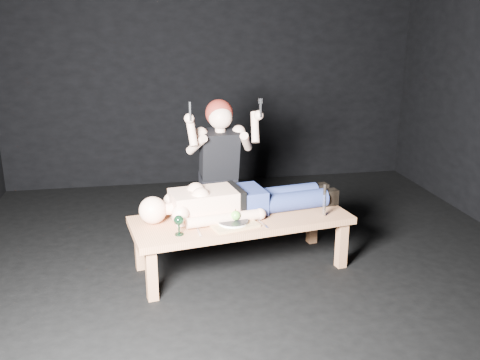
% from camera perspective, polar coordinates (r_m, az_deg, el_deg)
% --- Properties ---
extents(ground, '(5.00, 5.00, 0.00)m').
position_cam_1_polar(ground, '(4.41, 1.21, -9.63)').
color(ground, black).
rests_on(ground, ground).
extents(back_wall, '(5.00, 0.00, 5.00)m').
position_cam_1_polar(back_wall, '(6.41, -3.22, 12.87)').
color(back_wall, black).
rests_on(back_wall, ground).
extents(table, '(1.84, 0.94, 0.45)m').
position_cam_1_polar(table, '(4.33, 0.12, -6.85)').
color(table, '#B97A50').
rests_on(table, ground).
extents(lying_man, '(1.91, 0.86, 0.28)m').
position_cam_1_polar(lying_man, '(4.30, 0.37, -1.81)').
color(lying_man, beige).
rests_on(lying_man, table).
extents(kneeling_woman, '(0.78, 0.86, 1.36)m').
position_cam_1_polar(kneeling_woman, '(4.78, -2.46, 1.34)').
color(kneeling_woman, black).
rests_on(kneeling_woman, ground).
extents(serving_tray, '(0.41, 0.34, 0.02)m').
position_cam_1_polar(serving_tray, '(4.07, -0.76, -4.84)').
color(serving_tray, tan).
rests_on(serving_tray, table).
extents(plate, '(0.29, 0.29, 0.02)m').
position_cam_1_polar(plate, '(4.07, -0.76, -4.58)').
color(plate, white).
rests_on(plate, serving_tray).
extents(apple, '(0.08, 0.08, 0.08)m').
position_cam_1_polar(apple, '(4.06, -0.48, -3.89)').
color(apple, '#5FA431').
rests_on(apple, plate).
extents(goblet, '(0.09, 0.09, 0.15)m').
position_cam_1_polar(goblet, '(3.90, -6.68, -4.92)').
color(goblet, black).
rests_on(goblet, table).
extents(fork_flat, '(0.03, 0.19, 0.01)m').
position_cam_1_polar(fork_flat, '(3.96, -4.52, -5.66)').
color(fork_flat, '#B2B2B7').
rests_on(fork_flat, table).
extents(knife_flat, '(0.05, 0.19, 0.01)m').
position_cam_1_polar(knife_flat, '(4.10, 2.51, -4.81)').
color(knife_flat, '#B2B2B7').
rests_on(knife_flat, table).
extents(spoon_flat, '(0.17, 0.11, 0.01)m').
position_cam_1_polar(spoon_flat, '(4.13, 0.30, -4.63)').
color(spoon_flat, '#B2B2B7').
rests_on(spoon_flat, table).
extents(carving_knife, '(0.04, 0.04, 0.27)m').
position_cam_1_polar(carving_knife, '(4.27, 9.20, -2.19)').
color(carving_knife, '#B2B2B7').
rests_on(carving_knife, table).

